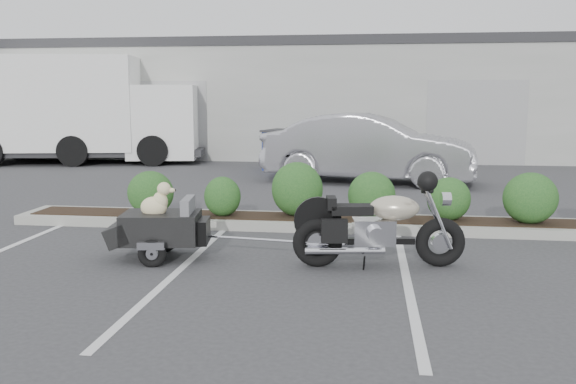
# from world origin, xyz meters

# --- Properties ---
(ground) EXTENTS (90.00, 90.00, 0.00)m
(ground) POSITION_xyz_m (0.00, 0.00, 0.00)
(ground) COLOR #38383A
(ground) RESTS_ON ground
(planter_kerb) EXTENTS (12.00, 1.00, 0.15)m
(planter_kerb) POSITION_xyz_m (1.00, 2.20, 0.07)
(planter_kerb) COLOR #9E9E93
(planter_kerb) RESTS_ON ground
(building) EXTENTS (26.00, 10.00, 4.00)m
(building) POSITION_xyz_m (0.00, 17.00, 2.00)
(building) COLOR #9EA099
(building) RESTS_ON ground
(motorcycle) EXTENTS (2.13, 0.81, 1.22)m
(motorcycle) POSITION_xyz_m (0.88, -0.04, 0.49)
(motorcycle) COLOR black
(motorcycle) RESTS_ON ground
(pet_trailer) EXTENTS (1.72, 0.97, 1.01)m
(pet_trailer) POSITION_xyz_m (-1.90, -0.02, 0.43)
(pet_trailer) COLOR black
(pet_trailer) RESTS_ON ground
(sedan) EXTENTS (5.32, 2.59, 1.68)m
(sedan) POSITION_xyz_m (0.75, 7.56, 0.84)
(sedan) COLOR #ACAAB2
(sedan) RESTS_ON ground
(dumpster) EXTENTS (2.00, 1.61, 1.15)m
(dumpster) POSITION_xyz_m (-1.33, 9.96, 0.58)
(dumpster) COLOR navy
(dumpster) RESTS_ON ground
(delivery_truck) EXTENTS (7.57, 3.63, 3.33)m
(delivery_truck) POSITION_xyz_m (-8.15, 11.09, 1.60)
(delivery_truck) COLOR white
(delivery_truck) RESTS_ON ground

